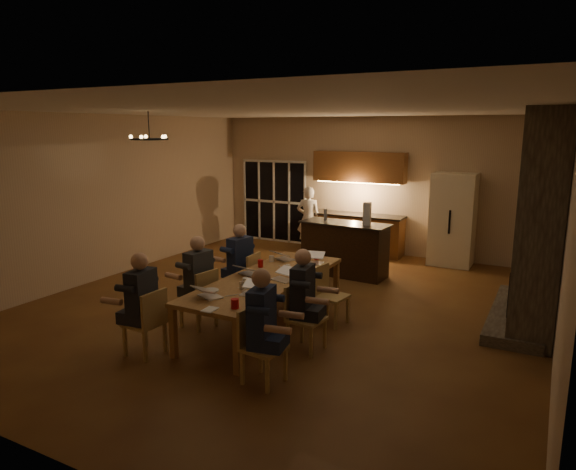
# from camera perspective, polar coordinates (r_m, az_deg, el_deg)

# --- Properties ---
(floor) EXTENTS (9.00, 9.00, 0.00)m
(floor) POSITION_cam_1_polar(r_m,az_deg,el_deg) (8.63, -0.46, -8.04)
(floor) COLOR brown
(floor) RESTS_ON ground
(back_wall) EXTENTS (8.00, 0.04, 3.20)m
(back_wall) POSITION_cam_1_polar(r_m,az_deg,el_deg) (12.35, 9.60, 5.43)
(back_wall) COLOR tan
(back_wall) RESTS_ON ground
(left_wall) EXTENTS (0.04, 9.00, 3.20)m
(left_wall) POSITION_cam_1_polar(r_m,az_deg,el_deg) (10.72, -19.78, 3.97)
(left_wall) COLOR tan
(left_wall) RESTS_ON ground
(right_wall) EXTENTS (0.04, 9.00, 3.20)m
(right_wall) POSITION_cam_1_polar(r_m,az_deg,el_deg) (7.26, 28.66, -0.18)
(right_wall) COLOR tan
(right_wall) RESTS_ON ground
(ceiling) EXTENTS (8.00, 9.00, 0.04)m
(ceiling) POSITION_cam_1_polar(r_m,az_deg,el_deg) (8.13, -0.50, 13.86)
(ceiling) COLOR white
(ceiling) RESTS_ON back_wall
(french_doors) EXTENTS (1.86, 0.08, 2.10)m
(french_doors) POSITION_cam_1_polar(r_m,az_deg,el_deg) (13.47, -1.52, 3.74)
(french_doors) COLOR black
(french_doors) RESTS_ON ground
(fireplace) EXTENTS (0.58, 2.50, 3.20)m
(fireplace) POSITION_cam_1_polar(r_m,az_deg,el_deg) (8.44, 26.47, 1.51)
(fireplace) COLOR #655E4F
(fireplace) RESTS_ON ground
(kitchenette) EXTENTS (2.24, 0.68, 2.40)m
(kitchenette) POSITION_cam_1_polar(r_m,az_deg,el_deg) (12.20, 7.72, 3.52)
(kitchenette) COLOR brown
(kitchenette) RESTS_ON ground
(refrigerator) EXTENTS (0.90, 0.68, 2.00)m
(refrigerator) POSITION_cam_1_polar(r_m,az_deg,el_deg) (11.62, 17.83, 1.65)
(refrigerator) COLOR #EFE8C8
(refrigerator) RESTS_ON ground
(dining_table) EXTENTS (1.10, 3.19, 0.75)m
(dining_table) POSITION_cam_1_polar(r_m,az_deg,el_deg) (7.76, -2.41, -7.41)
(dining_table) COLOR #B88B49
(dining_table) RESTS_ON ground
(bar_island) EXTENTS (1.83, 0.80, 1.08)m
(bar_island) POSITION_cam_1_polar(r_m,az_deg,el_deg) (10.41, 6.30, -1.55)
(bar_island) COLOR black
(bar_island) RESTS_ON ground
(chair_left_near) EXTENTS (0.46, 0.46, 0.89)m
(chair_left_near) POSITION_cam_1_polar(r_m,az_deg,el_deg) (7.04, -15.70, -9.30)
(chair_left_near) COLOR tan
(chair_left_near) RESTS_ON ground
(chair_left_mid) EXTENTS (0.50, 0.50, 0.89)m
(chair_left_mid) POSITION_cam_1_polar(r_m,az_deg,el_deg) (7.81, -9.95, -6.92)
(chair_left_mid) COLOR tan
(chair_left_mid) RESTS_ON ground
(chair_left_far) EXTENTS (0.47, 0.47, 0.89)m
(chair_left_far) POSITION_cam_1_polar(r_m,az_deg,el_deg) (8.69, -4.99, -4.86)
(chair_left_far) COLOR tan
(chair_left_far) RESTS_ON ground
(chair_right_near) EXTENTS (0.48, 0.48, 0.89)m
(chair_right_near) POSITION_cam_1_polar(r_m,az_deg,el_deg) (6.07, -2.70, -12.32)
(chair_right_near) COLOR tan
(chair_right_near) RESTS_ON ground
(chair_right_mid) EXTENTS (0.48, 0.48, 0.89)m
(chair_right_mid) POSITION_cam_1_polar(r_m,az_deg,el_deg) (6.91, 2.07, -9.23)
(chair_right_mid) COLOR tan
(chair_right_mid) RESTS_ON ground
(chair_right_far) EXTENTS (0.49, 0.49, 0.89)m
(chair_right_far) POSITION_cam_1_polar(r_m,az_deg,el_deg) (7.83, 4.88, -6.73)
(chair_right_far) COLOR tan
(chair_right_far) RESTS_ON ground
(person_left_near) EXTENTS (0.67, 0.67, 1.38)m
(person_left_near) POSITION_cam_1_polar(r_m,az_deg,el_deg) (6.94, -15.90, -7.46)
(person_left_near) COLOR #22252C
(person_left_near) RESTS_ON ground
(person_right_near) EXTENTS (0.69, 0.69, 1.38)m
(person_right_near) POSITION_cam_1_polar(r_m,az_deg,el_deg) (5.99, -2.93, -10.13)
(person_right_near) COLOR #1D2649
(person_right_near) RESTS_ON ground
(person_left_mid) EXTENTS (0.67, 0.67, 1.38)m
(person_left_mid) POSITION_cam_1_polar(r_m,az_deg,el_deg) (7.78, -9.87, -5.10)
(person_left_mid) COLOR #393E43
(person_left_mid) RESTS_ON ground
(person_right_mid) EXTENTS (0.67, 0.67, 1.38)m
(person_right_mid) POSITION_cam_1_polar(r_m,az_deg,el_deg) (6.88, 1.63, -7.16)
(person_right_mid) COLOR #22252C
(person_right_mid) RESTS_ON ground
(person_left_far) EXTENTS (0.71, 0.71, 1.38)m
(person_left_far) POSITION_cam_1_polar(r_m,az_deg,el_deg) (8.63, -5.33, -3.28)
(person_left_far) COLOR #1D2649
(person_left_far) RESTS_ON ground
(standing_person) EXTENTS (0.65, 0.51, 1.57)m
(standing_person) POSITION_cam_1_polar(r_m,az_deg,el_deg) (12.37, 2.29, 1.79)
(standing_person) COLOR white
(standing_person) RESTS_ON ground
(chandelier) EXTENTS (0.62, 0.62, 0.03)m
(chandelier) POSITION_cam_1_polar(r_m,az_deg,el_deg) (8.87, -15.14, 10.24)
(chandelier) COLOR black
(chandelier) RESTS_ON ceiling
(laptop_a) EXTENTS (0.41, 0.38, 0.23)m
(laptop_a) POSITION_cam_1_polar(r_m,az_deg,el_deg) (6.83, -8.66, -5.91)
(laptop_a) COLOR silver
(laptop_a) RESTS_ON dining_table
(laptop_b) EXTENTS (0.37, 0.34, 0.23)m
(laptop_b) POSITION_cam_1_polar(r_m,az_deg,el_deg) (6.85, -3.92, -5.76)
(laptop_b) COLOR silver
(laptop_b) RESTS_ON dining_table
(laptop_c) EXTENTS (0.38, 0.36, 0.23)m
(laptop_c) POSITION_cam_1_polar(r_m,az_deg,el_deg) (7.79, -4.26, -3.59)
(laptop_c) COLOR silver
(laptop_c) RESTS_ON dining_table
(laptop_d) EXTENTS (0.38, 0.35, 0.23)m
(laptop_d) POSITION_cam_1_polar(r_m,az_deg,el_deg) (7.48, -0.63, -4.22)
(laptop_d) COLOR silver
(laptop_d) RESTS_ON dining_table
(laptop_e) EXTENTS (0.41, 0.39, 0.23)m
(laptop_e) POSITION_cam_1_polar(r_m,az_deg,el_deg) (8.65, -0.35, -2.02)
(laptop_e) COLOR silver
(laptop_e) RESTS_ON dining_table
(laptop_f) EXTENTS (0.37, 0.34, 0.23)m
(laptop_f) POSITION_cam_1_polar(r_m,az_deg,el_deg) (8.41, 2.83, -2.43)
(laptop_f) COLOR silver
(laptop_f) RESTS_ON dining_table
(mug_front) EXTENTS (0.09, 0.09, 0.10)m
(mug_front) POSITION_cam_1_polar(r_m,az_deg,el_deg) (7.31, -4.74, -5.15)
(mug_front) COLOR white
(mug_front) RESTS_ON dining_table
(mug_mid) EXTENTS (0.07, 0.07, 0.10)m
(mug_mid) POSITION_cam_1_polar(r_m,az_deg,el_deg) (7.99, 0.01, -3.65)
(mug_mid) COLOR white
(mug_mid) RESTS_ON dining_table
(mug_back) EXTENTS (0.08, 0.08, 0.10)m
(mug_back) POSITION_cam_1_polar(r_m,az_deg,el_deg) (8.54, -1.84, -2.64)
(mug_back) COLOR white
(mug_back) RESTS_ON dining_table
(redcup_near) EXTENTS (0.10, 0.10, 0.12)m
(redcup_near) POSITION_cam_1_polar(r_m,az_deg,el_deg) (6.39, -5.93, -7.59)
(redcup_near) COLOR #B60C0F
(redcup_near) RESTS_ON dining_table
(redcup_mid) EXTENTS (0.09, 0.09, 0.12)m
(redcup_mid) POSITION_cam_1_polar(r_m,az_deg,el_deg) (8.21, -3.08, -3.17)
(redcup_mid) COLOR #B60C0F
(redcup_mid) RESTS_ON dining_table
(redcup_far) EXTENTS (0.08, 0.08, 0.12)m
(redcup_far) POSITION_cam_1_polar(r_m,az_deg,el_deg) (8.70, 3.14, -2.31)
(redcup_far) COLOR #B60C0F
(redcup_far) RESTS_ON dining_table
(can_silver) EXTENTS (0.07, 0.07, 0.12)m
(can_silver) POSITION_cam_1_polar(r_m,az_deg,el_deg) (7.09, -5.17, -5.61)
(can_silver) COLOR #B2B2B7
(can_silver) RESTS_ON dining_table
(can_cola) EXTENTS (0.06, 0.06, 0.12)m
(can_cola) POSITION_cam_1_polar(r_m,az_deg,el_deg) (8.91, 1.50, -1.96)
(can_cola) COLOR #3F0F0C
(can_cola) RESTS_ON dining_table
(can_right) EXTENTS (0.06, 0.06, 0.12)m
(can_right) POSITION_cam_1_polar(r_m,az_deg,el_deg) (7.66, 0.63, -4.24)
(can_right) COLOR #B2B2B7
(can_right) RESTS_ON dining_table
(plate_near) EXTENTS (0.23, 0.23, 0.02)m
(plate_near) POSITION_cam_1_polar(r_m,az_deg,el_deg) (7.00, -2.57, -6.23)
(plate_near) COLOR white
(plate_near) RESTS_ON dining_table
(plate_left) EXTENTS (0.22, 0.22, 0.02)m
(plate_left) POSITION_cam_1_polar(r_m,az_deg,el_deg) (7.10, -8.60, -6.10)
(plate_left) COLOR white
(plate_left) RESTS_ON dining_table
(plate_far) EXTENTS (0.24, 0.24, 0.02)m
(plate_far) POSITION_cam_1_polar(r_m,az_deg,el_deg) (8.09, 2.91, -3.77)
(plate_far) COLOR white
(plate_far) RESTS_ON dining_table
(notepad) EXTENTS (0.16, 0.22, 0.01)m
(notepad) POSITION_cam_1_polar(r_m,az_deg,el_deg) (6.39, -8.68, -8.20)
(notepad) COLOR white
(notepad) RESTS_ON dining_table
(bar_bottle) EXTENTS (0.07, 0.07, 0.24)m
(bar_bottle) POSITION_cam_1_polar(r_m,az_deg,el_deg) (10.52, 4.18, 2.29)
(bar_bottle) COLOR #99999E
(bar_bottle) RESTS_ON bar_island
(bar_blender) EXTENTS (0.16, 0.16, 0.44)m
(bar_blender) POSITION_cam_1_polar(r_m,az_deg,el_deg) (10.06, 8.78, 2.34)
(bar_blender) COLOR silver
(bar_blender) RESTS_ON bar_island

